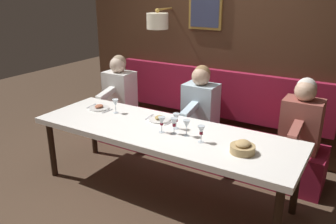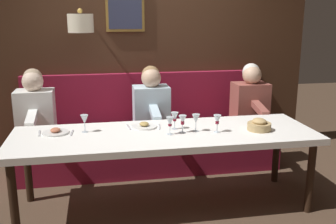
{
  "view_description": "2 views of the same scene",
  "coord_description": "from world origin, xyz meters",
  "views": [
    {
      "loc": [
        -2.75,
        -1.73,
        2.1
      ],
      "look_at": [
        0.05,
        -0.04,
        0.92
      ],
      "focal_mm": 36.9,
      "sensor_mm": 36.0,
      "label": 1
    },
    {
      "loc": [
        -3.36,
        0.59,
        1.8
      ],
      "look_at": [
        0.05,
        -0.04,
        0.92
      ],
      "focal_mm": 41.55,
      "sensor_mm": 36.0,
      "label": 2
    }
  ],
  "objects": [
    {
      "name": "ground_plane",
      "position": [
        0.0,
        0.0,
        0.0
      ],
      "size": [
        12.0,
        12.0,
        0.0
      ],
      "primitive_type": "plane",
      "color": "#4C3828"
    },
    {
      "name": "dining_table",
      "position": [
        0.0,
        0.0,
        0.68
      ],
      "size": [
        0.9,
        2.79,
        0.74
      ],
      "color": "white",
      "rests_on": "ground_plane"
    },
    {
      "name": "banquette_bench",
      "position": [
        0.89,
        0.0,
        0.23
      ],
      "size": [
        0.52,
        2.99,
        0.45
      ],
      "primitive_type": "cube",
      "color": "maroon",
      "rests_on": "ground_plane"
    },
    {
      "name": "back_wall_panel",
      "position": [
        1.46,
        0.01,
        1.37
      ],
      "size": [
        0.59,
        4.19,
        2.9
      ],
      "color": "#422819",
      "rests_on": "ground_plane"
    },
    {
      "name": "diner_nearest",
      "position": [
        0.88,
        -1.18,
        0.82
      ],
      "size": [
        0.6,
        0.4,
        0.79
      ],
      "color": "#934C42",
      "rests_on": "banquette_bench"
    },
    {
      "name": "diner_near",
      "position": [
        0.88,
        -0.0,
        0.82
      ],
      "size": [
        0.6,
        0.4,
        0.79
      ],
      "color": "silver",
      "rests_on": "banquette_bench"
    },
    {
      "name": "diner_middle",
      "position": [
        0.88,
        1.26,
        0.82
      ],
      "size": [
        0.6,
        0.4,
        0.79
      ],
      "color": "white",
      "rests_on": "banquette_bench"
    },
    {
      "name": "place_setting_0",
      "position": [
        0.2,
        0.17,
        0.75
      ],
      "size": [
        0.24,
        0.33,
        0.05
      ],
      "color": "white",
      "rests_on": "dining_table"
    },
    {
      "name": "place_setting_1",
      "position": [
        0.15,
        0.99,
        0.75
      ],
      "size": [
        0.24,
        0.32,
        0.05
      ],
      "color": "silver",
      "rests_on": "dining_table"
    },
    {
      "name": "wine_glass_0",
      "position": [
        0.09,
        -0.11,
        0.86
      ],
      "size": [
        0.07,
        0.07,
        0.16
      ],
      "color": "silver",
      "rests_on": "dining_table"
    },
    {
      "name": "wine_glass_1",
      "position": [
        0.14,
        0.72,
        0.86
      ],
      "size": [
        0.07,
        0.07,
        0.16
      ],
      "color": "silver",
      "rests_on": "dining_table"
    },
    {
      "name": "wine_glass_2",
      "position": [
        -0.07,
        -0.04,
        0.86
      ],
      "size": [
        0.07,
        0.07,
        0.16
      ],
      "color": "silver",
      "rests_on": "dining_table"
    },
    {
      "name": "wine_glass_3",
      "position": [
        -0.08,
        -0.47,
        0.86
      ],
      "size": [
        0.07,
        0.07,
        0.16
      ],
      "color": "silver",
      "rests_on": "dining_table"
    },
    {
      "name": "wine_glass_4",
      "position": [
        -0.02,
        -0.29,
        0.86
      ],
      "size": [
        0.07,
        0.07,
        0.16
      ],
      "color": "silver",
      "rests_on": "dining_table"
    },
    {
      "name": "wine_glass_5",
      "position": [
        -0.03,
        -0.16,
        0.86
      ],
      "size": [
        0.07,
        0.07,
        0.16
      ],
      "color": "silver",
      "rests_on": "dining_table"
    },
    {
      "name": "bread_bowl",
      "position": [
        -0.09,
        -0.88,
        0.79
      ],
      "size": [
        0.22,
        0.22,
        0.12
      ],
      "color": "tan",
      "rests_on": "dining_table"
    }
  ]
}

